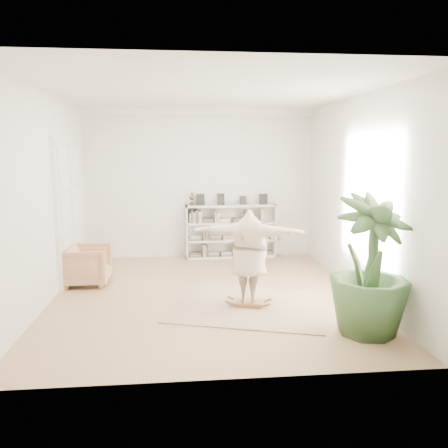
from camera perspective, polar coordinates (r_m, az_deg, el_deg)
name	(u,v)px	position (r m, az deg, el deg)	size (l,w,h in m)	color
floor	(207,295)	(8.09, -2.18, -9.23)	(6.00, 6.00, 0.00)	#9E7152
room_shell	(199,112)	(10.63, -3.26, 14.45)	(6.00, 6.00, 6.00)	silver
doors	(69,211)	(9.31, -19.59, 1.57)	(0.09, 1.78, 2.92)	white
bookshelf	(231,232)	(10.71, 0.89, -1.02)	(2.20, 0.35, 1.64)	silver
armchair	(88,265)	(8.99, -17.39, -5.15)	(0.83, 0.85, 0.78)	tan
rug	(249,306)	(7.53, 3.22, -10.62)	(2.50, 2.00, 0.02)	tan
rocker_board	(249,302)	(7.51, 3.23, -10.19)	(0.59, 0.45, 0.11)	#95603B
person	(249,254)	(7.27, 3.29, -3.92)	(1.92, 0.52, 1.56)	beige
houseplant	(370,265)	(6.52, 18.51, -5.15)	(1.13, 1.13, 2.01)	#325229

